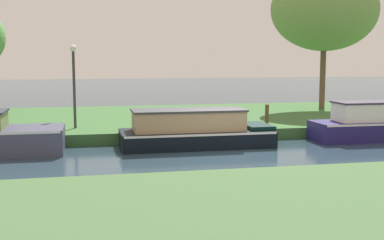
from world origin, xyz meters
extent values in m
plane|color=#283D4C|center=(0.00, 0.00, 0.00)|extent=(120.00, 120.00, 0.00)
cube|color=#3A6633|center=(0.00, 7.00, 0.20)|extent=(72.00, 10.00, 0.40)
cube|color=black|center=(-0.64, 1.20, 0.28)|extent=(5.06, 1.85, 0.56)
cube|color=white|center=(-0.64, 1.20, 0.52)|extent=(4.96, 1.88, 0.07)
cube|color=tan|center=(-0.92, 1.20, 0.89)|extent=(3.64, 1.40, 0.64)
cube|color=#333639|center=(-0.92, 1.20, 1.24)|extent=(3.74, 1.48, 0.06)
cube|color=black|center=(1.47, 1.20, 0.63)|extent=(0.84, 1.55, 0.14)
cube|color=navy|center=(5.99, 1.20, 0.35)|extent=(4.63, 1.48, 0.70)
cube|color=white|center=(5.99, 1.20, 0.66)|extent=(4.54, 1.51, 0.07)
cube|color=white|center=(6.24, 1.20, 1.02)|extent=(3.43, 1.13, 0.64)
cube|color=#322D3D|center=(6.24, 1.20, 1.37)|extent=(3.53, 1.18, 0.06)
cylinder|color=brown|center=(7.51, 8.40, 2.32)|extent=(0.28, 0.28, 3.83)
ellipsoid|color=#73994C|center=(7.51, 8.38, 5.36)|extent=(5.50, 4.34, 4.11)
cylinder|color=#333338|center=(-4.64, 3.69, 1.79)|extent=(0.10, 0.10, 2.79)
sphere|color=white|center=(-4.64, 3.69, 3.31)|extent=(0.24, 0.24, 0.24)
cylinder|color=#4F4020|center=(2.33, 2.51, 0.82)|extent=(0.14, 0.14, 0.84)
camera|label=1|loc=(-4.18, -14.71, 2.91)|focal=46.16mm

